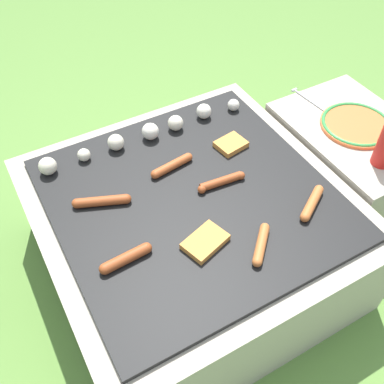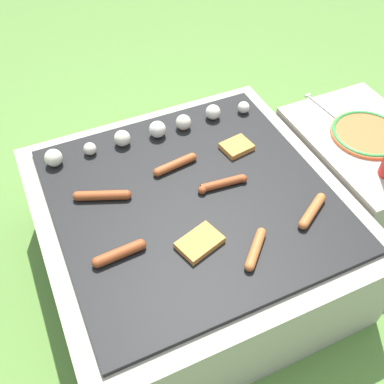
{
  "view_description": "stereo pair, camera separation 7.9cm",
  "coord_description": "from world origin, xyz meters",
  "views": [
    {
      "loc": [
        -0.46,
        -0.81,
        1.42
      ],
      "look_at": [
        0.0,
        0.0,
        0.4
      ],
      "focal_mm": 42.0,
      "sensor_mm": 36.0,
      "label": 1
    },
    {
      "loc": [
        -0.39,
        -0.85,
        1.42
      ],
      "look_at": [
        0.0,
        0.0,
        0.4
      ],
      "focal_mm": 42.0,
      "sensor_mm": 36.0,
      "label": 2
    }
  ],
  "objects": [
    {
      "name": "ground_plane",
      "position": [
        0.0,
        0.0,
        0.0
      ],
      "size": [
        14.0,
        14.0,
        0.0
      ],
      "primitive_type": "plane",
      "color": "#567F38"
    },
    {
      "name": "grill",
      "position": [
        0.0,
        0.0,
        0.19
      ],
      "size": [
        0.95,
        0.95,
        0.38
      ],
      "color": "#A89E8C",
      "rests_on": "ground_plane"
    },
    {
      "name": "side_ledge",
      "position": [
        0.69,
        -0.01,
        0.19
      ],
      "size": [
        0.41,
        0.57,
        0.38
      ],
      "color": "#A89E8C",
      "rests_on": "ground_plane"
    },
    {
      "name": "sausage_back_center",
      "position": [
        0.11,
        -0.0,
        0.39
      ],
      "size": [
        0.17,
        0.04,
        0.03
      ],
      "color": "#93421E",
      "rests_on": "grill"
    },
    {
      "name": "sausage_back_left",
      "position": [
        -0.28,
        -0.12,
        0.4
      ],
      "size": [
        0.16,
        0.04,
        0.03
      ],
      "color": "#93421E",
      "rests_on": "grill"
    },
    {
      "name": "sausage_front_center",
      "position": [
        0.3,
        -0.21,
        0.39
      ],
      "size": [
        0.14,
        0.1,
        0.03
      ],
      "color": "#B7602D",
      "rests_on": "grill"
    },
    {
      "name": "sausage_mid_left",
      "position": [
        0.07,
        -0.26,
        0.39
      ],
      "size": [
        0.12,
        0.11,
        0.03
      ],
      "color": "#B7602D",
      "rests_on": "grill"
    },
    {
      "name": "sausage_back_right",
      "position": [
        0.0,
        0.14,
        0.39
      ],
      "size": [
        0.16,
        0.05,
        0.03
      ],
      "color": "#A34C23",
      "rests_on": "grill"
    },
    {
      "name": "sausage_mid_right",
      "position": [
        -0.26,
        0.11,
        0.4
      ],
      "size": [
        0.17,
        0.09,
        0.03
      ],
      "color": "#93421E",
      "rests_on": "grill"
    },
    {
      "name": "bread_slice_right",
      "position": [
        0.23,
        0.14,
        0.39
      ],
      "size": [
        0.11,
        0.09,
        0.02
      ],
      "color": "#D18438",
      "rests_on": "grill"
    },
    {
      "name": "bread_slice_center",
      "position": [
        -0.06,
        -0.18,
        0.39
      ],
      "size": [
        0.14,
        0.12,
        0.02
      ],
      "color": "#D18438",
      "rests_on": "grill"
    },
    {
      "name": "mushroom_row",
      "position": [
        -0.02,
        0.32,
        0.41
      ],
      "size": [
        0.76,
        0.07,
        0.06
      ],
      "color": "beige",
      "rests_on": "grill"
    },
    {
      "name": "plate_colorful",
      "position": [
        0.69,
        0.01,
        0.39
      ],
      "size": [
        0.26,
        0.26,
        0.02
      ],
      "color": "orange",
      "rests_on": "side_ledge"
    },
    {
      "name": "fork_utensil",
      "position": [
        0.64,
        0.21,
        0.38
      ],
      "size": [
        0.03,
        0.21,
        0.01
      ],
      "color": "silver",
      "rests_on": "side_ledge"
    }
  ]
}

